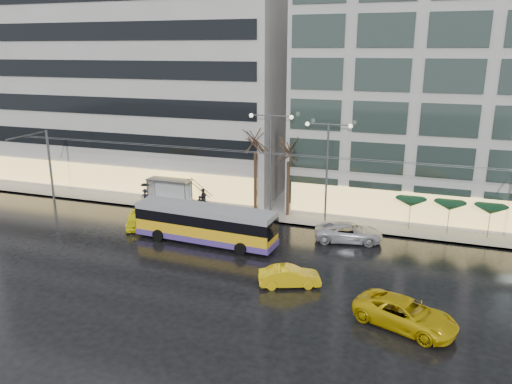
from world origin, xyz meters
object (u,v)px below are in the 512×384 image
at_px(trolleybus, 205,225).
at_px(taxi_a, 136,219).
at_px(bus_shelter, 167,185).
at_px(street_lamp_near, 271,151).

xyz_separation_m(trolleybus, taxi_a, (-7.04, 1.37, -0.74)).
relative_size(bus_shelter, taxi_a, 1.04).
xyz_separation_m(bus_shelter, street_lamp_near, (10.38, 0.11, 4.03)).
distance_m(trolleybus, street_lamp_near, 9.42).
height_order(trolleybus, taxi_a, trolleybus).
height_order(trolleybus, bus_shelter, trolleybus).
bearing_deg(taxi_a, bus_shelter, 66.78).
relative_size(street_lamp_near, taxi_a, 2.24).
height_order(trolleybus, street_lamp_near, street_lamp_near).
relative_size(trolleybus, street_lamp_near, 1.27).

